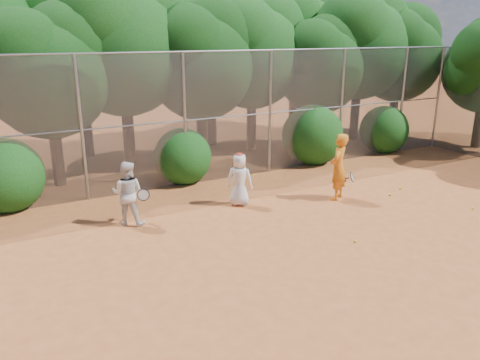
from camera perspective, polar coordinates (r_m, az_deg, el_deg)
ground at (r=10.35m, az=11.63°, el=-8.71°), size 80.00×80.00×0.00m
fence_back at (r=14.56m, az=-3.49°, el=7.73°), size 20.05×0.09×4.03m
tree_2 at (r=14.99m, az=-22.35°, el=12.68°), size 3.99×3.47×5.47m
tree_3 at (r=16.42m, az=-14.07°, el=16.59°), size 4.89×4.26×6.70m
tree_4 at (r=16.68m, az=-4.78°, el=14.84°), size 4.19×3.64×5.73m
tree_5 at (r=18.51m, az=1.56°, el=16.05°), size 4.51×3.92×6.17m
tree_6 at (r=19.08m, az=9.82°, el=14.11°), size 3.86×3.36×5.29m
tree_7 at (r=21.14m, az=14.51°, el=16.33°), size 4.77×4.14×6.53m
tree_8 at (r=22.32m, az=18.88°, el=14.80°), size 4.25×3.70×5.82m
tree_10 at (r=18.36m, az=-19.09°, el=16.94°), size 5.15×4.48×7.06m
tree_11 at (r=19.48m, az=-3.53°, el=16.43°), size 4.64×4.03×6.35m
tree_12 at (r=22.25m, az=6.85°, el=17.37°), size 5.02×4.37×6.88m
bush_0 at (r=13.79m, az=-26.73°, el=0.83°), size 2.00×2.00×2.00m
bush_1 at (r=14.73m, az=-7.01°, el=3.17°), size 1.80×1.80×1.80m
bush_2 at (r=17.08m, az=8.83°, el=5.76°), size 2.20×2.20×2.20m
bush_3 at (r=19.39m, az=17.18°, el=6.12°), size 1.90×1.90×1.90m
player_yellow at (r=13.32m, az=11.91°, el=1.55°), size 0.92×0.75×1.88m
player_teen at (r=12.63m, az=-0.06°, el=0.09°), size 0.83×0.81×1.47m
player_white at (r=11.66m, az=-13.53°, el=-1.58°), size 0.98×0.93×1.59m
ball_0 at (r=14.22m, az=17.81°, el=-1.72°), size 0.07×0.07×0.07m
ball_1 at (r=14.88m, az=18.95°, el=-1.00°), size 0.07×0.07×0.07m
ball_2 at (r=10.92m, az=13.85°, el=-7.25°), size 0.07×0.07×0.07m
ball_3 at (r=13.97m, az=26.52°, el=-3.12°), size 0.07×0.07×0.07m
ball_4 at (r=15.97m, az=12.50°, el=0.78°), size 0.07×0.07×0.07m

